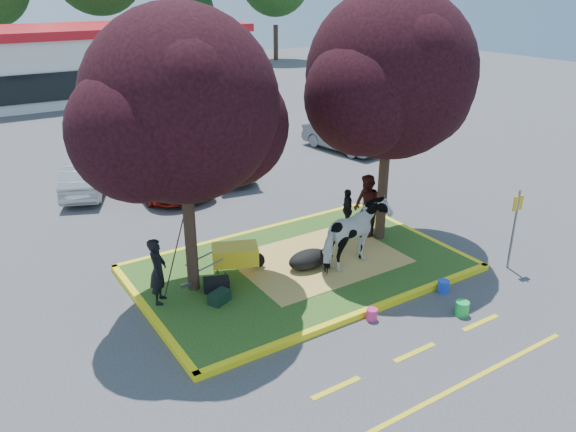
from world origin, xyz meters
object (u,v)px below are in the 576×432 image
calf (308,259)px  sign_post (515,222)px  bucket_green (462,308)px  car_silver (86,178)px  cow (356,235)px  bucket_blue (443,286)px  wheelbarrow (236,255)px  bucket_pink (372,314)px  handler (158,271)px

calf → sign_post: size_ratio=0.52×
bucket_green → car_silver: bearing=111.8°
cow → bucket_blue: cow is taller
wheelbarrow → calf: bearing=-0.3°
calf → bucket_blue: calf is taller
cow → car_silver: size_ratio=0.58×
bucket_pink → wheelbarrow: bearing=116.7°
bucket_blue → car_silver: size_ratio=0.08×
calf → sign_post: 5.35m
handler → wheelbarrow: size_ratio=0.79×
cow → bucket_pink: bearing=135.5°
handler → bucket_green: (5.59, -3.99, -0.77)m
handler → bucket_pink: 4.90m
handler → bucket_blue: handler is taller
cow → handler: bearing=63.0°
calf → car_silver: bearing=120.5°
calf → car_silver: car_silver is taller
bucket_green → car_silver: size_ratio=0.09×
calf → wheelbarrow: size_ratio=0.56×
calf → wheelbarrow: bearing=167.5°
cow → calf: size_ratio=1.81×
bucket_pink → sign_post: bearing=-0.5°
bucket_blue → bucket_green: bearing=-113.9°
wheelbarrow → bucket_pink: size_ratio=7.40×
wheelbarrow → bucket_green: size_ratio=6.04×
bucket_green → sign_post: bearing=17.9°
bucket_pink → car_silver: bearing=105.3°
cow → bucket_green: 3.18m
wheelbarrow → sign_post: 7.15m
calf → bucket_blue: 3.39m
cow → sign_post: (3.51, -2.07, 0.30)m
bucket_blue → car_silver: car_silver is taller
sign_post → bucket_green: 3.16m
calf → handler: bearing=-176.5°
car_silver → calf: bearing=132.4°
handler → bucket_pink: size_ratio=5.81×
wheelbarrow → car_silver: car_silver is taller
calf → sign_post: bearing=-18.4°
bucket_pink → bucket_blue: size_ratio=0.90×
calf → handler: 3.87m
handler → sign_post: size_ratio=0.73×
sign_post → bucket_pink: bearing=-173.5°
wheelbarrow → bucket_blue: size_ratio=6.66×
cow → handler: 4.99m
car_silver → cow: bearing=137.0°
wheelbarrow → bucket_pink: (1.65, -3.29, -0.54)m
bucket_blue → handler: bearing=153.1°
car_silver → sign_post: bearing=146.6°
bucket_green → bucket_blue: 1.03m
cow → handler: cow is taller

